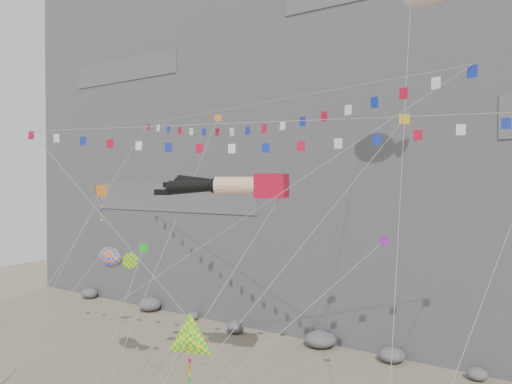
# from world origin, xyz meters

# --- Properties ---
(cliff) EXTENTS (80.00, 28.00, 50.00)m
(cliff) POSITION_xyz_m (0.00, 32.00, 25.00)
(cliff) COLOR slate
(cliff) RESTS_ON ground
(talus_boulders) EXTENTS (60.00, 3.00, 1.20)m
(talus_boulders) POSITION_xyz_m (0.00, 17.00, 0.60)
(talus_boulders) COLOR slate
(talus_boulders) RESTS_ON ground
(legs_kite) EXTENTS (7.86, 13.59, 18.09)m
(legs_kite) POSITION_xyz_m (1.34, 3.64, 13.39)
(legs_kite) COLOR #B40B25
(legs_kite) RESTS_ON ground
(flag_banner_upper) EXTENTS (27.97, 14.95, 25.62)m
(flag_banner_upper) POSITION_xyz_m (0.12, 7.39, 18.67)
(flag_banner_upper) COLOR #B40B25
(flag_banner_upper) RESTS_ON ground
(flag_banner_lower) EXTENTS (29.83, 10.62, 20.91)m
(flag_banner_lower) POSITION_xyz_m (1.99, 4.00, 17.00)
(flag_banner_lower) COLOR #B40B25
(flag_banner_lower) RESTS_ON ground
(harlequin_kite) EXTENTS (2.65, 7.54, 14.58)m
(harlequin_kite) POSITION_xyz_m (-10.88, 3.68, 12.89)
(harlequin_kite) COLOR red
(harlequin_kite) RESTS_ON ground
(fish_windsock) EXTENTS (7.22, 7.02, 11.45)m
(fish_windsock) POSITION_xyz_m (-7.69, 1.94, 8.63)
(fish_windsock) COLOR orange
(fish_windsock) RESTS_ON ground
(delta_kite) EXTENTS (4.71, 5.46, 8.99)m
(delta_kite) POSITION_xyz_m (4.13, -3.48, 6.72)
(delta_kite) COLOR yellow
(delta_kite) RESTS_ON ground
(small_kite_a) EXTENTS (3.04, 14.40, 22.83)m
(small_kite_a) POSITION_xyz_m (-3.40, 7.61, 17.67)
(small_kite_a) COLOR #D55911
(small_kite_a) RESTS_ON ground
(small_kite_b) EXTENTS (8.76, 13.51, 18.42)m
(small_kite_b) POSITION_xyz_m (9.08, 6.07, 10.23)
(small_kite_b) COLOR purple
(small_kite_b) RESTS_ON ground
(small_kite_c) EXTENTS (4.72, 9.34, 13.52)m
(small_kite_c) POSITION_xyz_m (-4.05, 1.40, 9.43)
(small_kite_c) COLOR green
(small_kite_c) RESTS_ON ground
(small_kite_d) EXTENTS (8.97, 15.24, 23.85)m
(small_kite_d) POSITION_xyz_m (9.77, 7.24, 16.73)
(small_kite_d) COLOR yellow
(small_kite_d) RESTS_ON ground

